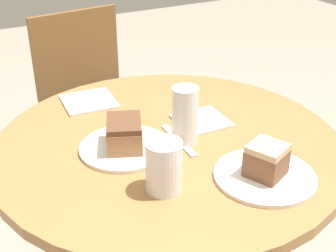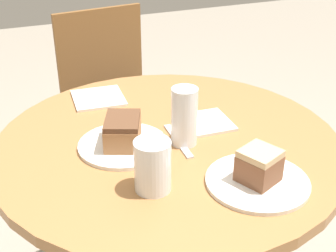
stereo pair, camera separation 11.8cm
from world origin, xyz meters
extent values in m
cylinder|color=#9E6B3D|center=(0.00, 0.00, 0.38)|extent=(0.08, 0.08, 0.71)
cylinder|color=#9E6B3D|center=(0.00, 0.00, 0.75)|extent=(0.93, 0.93, 0.03)
cylinder|color=brown|center=(-0.07, 0.53, 0.21)|extent=(0.04, 0.04, 0.43)
cylinder|color=brown|center=(0.31, 0.58, 0.21)|extent=(0.04, 0.04, 0.43)
cylinder|color=brown|center=(-0.12, 0.96, 0.21)|extent=(0.04, 0.04, 0.43)
cylinder|color=brown|center=(0.26, 1.01, 0.21)|extent=(0.04, 0.04, 0.43)
cube|color=#2D3342|center=(0.10, 0.77, 0.44)|extent=(0.48, 0.52, 0.03)
cube|color=brown|center=(0.07, 0.99, 0.67)|extent=(0.41, 0.07, 0.43)
cylinder|color=silver|center=(-0.12, 0.01, 0.77)|extent=(0.24, 0.24, 0.01)
cylinder|color=silver|center=(0.11, -0.27, 0.77)|extent=(0.24, 0.24, 0.01)
cube|color=#9E6B42|center=(-0.12, 0.01, 0.80)|extent=(0.13, 0.14, 0.06)
cube|color=brown|center=(-0.12, 0.01, 0.84)|extent=(0.12, 0.14, 0.01)
cube|color=brown|center=(0.11, -0.27, 0.80)|extent=(0.11, 0.11, 0.06)
cube|color=tan|center=(0.11, -0.27, 0.84)|extent=(0.10, 0.10, 0.02)
cylinder|color=beige|center=(0.03, -0.03, 0.82)|extent=(0.06, 0.06, 0.12)
cylinder|color=white|center=(0.03, -0.03, 0.84)|extent=(0.07, 0.07, 0.16)
cylinder|color=silver|center=(-0.12, -0.20, 0.80)|extent=(0.07, 0.07, 0.08)
cylinder|color=white|center=(-0.12, -0.20, 0.82)|extent=(0.08, 0.08, 0.12)
cube|color=silver|center=(-0.11, 0.32, 0.77)|extent=(0.17, 0.17, 0.01)
cube|color=silver|center=(0.02, -0.02, 0.77)|extent=(0.03, 0.18, 0.00)
cube|color=silver|center=(0.13, 0.04, 0.77)|extent=(0.15, 0.15, 0.01)
camera|label=1|loc=(-0.52, -0.96, 1.39)|focal=50.00mm
camera|label=2|loc=(-0.41, -1.01, 1.39)|focal=50.00mm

